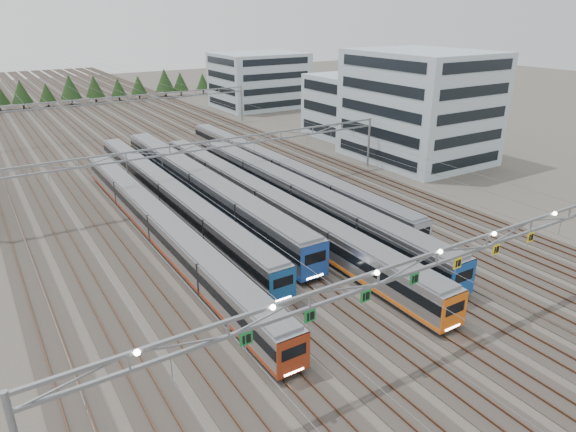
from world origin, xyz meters
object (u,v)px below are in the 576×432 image
depot_bldg_mid (352,106)px  train_e (301,197)px  gantry_far (119,104)px  depot_bldg_north (259,80)px  depot_bldg_south (419,106)px  train_c (201,186)px  train_b (169,194)px  gantry_near (437,261)px  train_f (280,169)px  gantry_mid (210,152)px  train_a (160,226)px  train_d (265,202)px

depot_bldg_mid → train_e: bearing=-136.6°
gantry_far → depot_bldg_north: depot_bldg_north is taller
depot_bldg_south → depot_bldg_north: (2.65, 60.13, -2.08)m
depot_bldg_south → depot_bldg_mid: depot_bldg_south is taller
train_c → gantry_far: size_ratio=0.94×
train_e → gantry_far: 57.57m
train_b → depot_bldg_north: size_ratio=2.55×
gantry_near → depot_bldg_south: (38.21, 39.52, 1.95)m
train_b → depot_bldg_mid: depot_bldg_mid is taller
gantry_far → depot_bldg_north: (40.82, 14.53, 0.56)m
train_f → gantry_near: size_ratio=1.03×
train_b → depot_bldg_south: 45.47m
train_f → depot_bldg_mid: bearing=33.1°
gantry_near → gantry_mid: bearing=89.9°
gantry_near → train_f: bearing=74.5°
depot_bldg_mid → train_a: bearing=-149.3°
train_d → train_a: bearing=-178.3°
depot_bldg_south → train_e: bearing=-160.0°
gantry_mid → depot_bldg_north: depot_bldg_north is taller
train_b → train_e: 17.02m
train_e → depot_bldg_south: 34.11m
train_d → depot_bldg_north: (38.57, 70.35, 4.87)m
train_c → gantry_far: 46.76m
depot_bldg_north → depot_bldg_south: bearing=-92.5°
depot_bldg_south → train_b: bearing=-178.7°
train_d → depot_bldg_north: depot_bldg_north is taller
gantry_mid → train_d: bearing=-78.2°
train_b → train_f: size_ratio=0.97×
gantry_far → depot_bldg_north: size_ratio=2.56×
train_b → train_c: bearing=1.5°
train_c → train_f: 13.66m
train_a → depot_bldg_north: 87.98m
train_c → gantry_mid: 4.88m
train_d → gantry_mid: size_ratio=1.05×
train_b → gantry_mid: size_ratio=1.00×
train_d → depot_bldg_north: 80.37m
train_a → gantry_mid: size_ratio=0.96×
depot_bldg_south → train_a: bearing=-167.9°
train_c → gantry_near: (2.20, -38.58, 4.75)m
gantry_near → depot_bldg_north: size_ratio=2.56×
train_c → depot_bldg_north: depot_bldg_north is taller
gantry_far → depot_bldg_south: size_ratio=2.56×
train_b → depot_bldg_mid: 50.98m
train_b → train_e: (13.50, -10.37, 0.22)m
train_b → gantry_far: 47.34m
gantry_near → train_d: bearing=85.5°
depot_bldg_mid → depot_bldg_north: size_ratio=0.73×
train_d → gantry_mid: gantry_mid is taller
train_a → train_b: bearing=64.8°
depot_bldg_north → train_e: bearing=-115.5°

